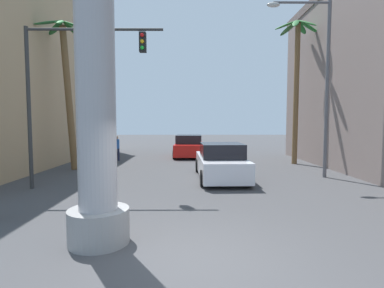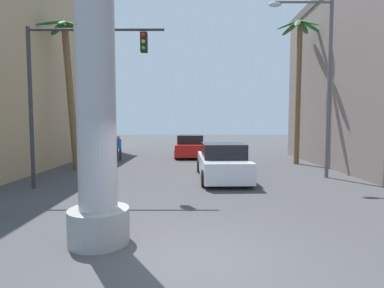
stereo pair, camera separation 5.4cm
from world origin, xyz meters
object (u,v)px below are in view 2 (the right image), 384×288
at_px(palm_tree_mid_right, 297,72).
at_px(street_lamp, 319,71).
at_px(traffic_light_mast, 70,76).
at_px(pedestrian_far_left, 117,146).
at_px(car_far, 190,146).
at_px(car_lead, 221,163).
at_px(palm_tree_mid_left, 68,80).

bearing_deg(palm_tree_mid_right, street_lamp, -98.11).
distance_m(traffic_light_mast, pedestrian_far_left, 8.72).
bearing_deg(traffic_light_mast, street_lamp, 12.46).
xyz_separation_m(traffic_light_mast, car_far, (4.29, 10.40, -3.39)).
xyz_separation_m(traffic_light_mast, palm_tree_mid_right, (10.56, 6.62, 1.25)).
bearing_deg(car_far, car_lead, -80.70).
height_order(palm_tree_mid_left, palm_tree_mid_right, palm_tree_mid_right).
height_order(palm_tree_mid_left, pedestrian_far_left, palm_tree_mid_left).
relative_size(car_lead, palm_tree_mid_left, 0.65).
height_order(traffic_light_mast, palm_tree_mid_left, palm_tree_mid_left).
relative_size(car_lead, palm_tree_mid_right, 0.58).
bearing_deg(street_lamp, car_far, 124.53).
bearing_deg(pedestrian_far_left, palm_tree_mid_left, -114.10).
relative_size(traffic_light_mast, palm_tree_mid_right, 0.70).
height_order(street_lamp, traffic_light_mast, street_lamp).
bearing_deg(car_lead, palm_tree_mid_left, 160.98).
distance_m(palm_tree_mid_right, pedestrian_far_left, 11.86).
bearing_deg(traffic_light_mast, pedestrian_far_left, 92.31).
bearing_deg(pedestrian_far_left, traffic_light_mast, -87.69).
relative_size(car_far, palm_tree_mid_left, 0.59).
relative_size(traffic_light_mast, car_far, 1.31).
height_order(car_lead, pedestrian_far_left, pedestrian_far_left).
relative_size(street_lamp, traffic_light_mast, 1.32).
xyz_separation_m(street_lamp, pedestrian_far_left, (-10.26, 5.91, -3.74)).
bearing_deg(street_lamp, pedestrian_far_left, 150.07).
relative_size(car_far, palm_tree_mid_right, 0.53).
bearing_deg(palm_tree_mid_right, pedestrian_far_left, 172.27).
bearing_deg(car_lead, street_lamp, 3.86).
bearing_deg(car_lead, palm_tree_mid_right, 43.98).
bearing_deg(palm_tree_mid_left, street_lamp, -11.14).
bearing_deg(palm_tree_mid_left, palm_tree_mid_right, 9.51).
bearing_deg(traffic_light_mast, car_lead, 18.57).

